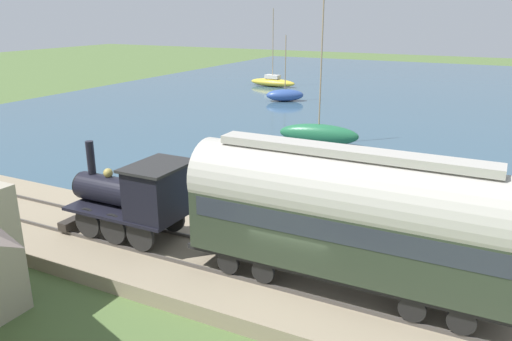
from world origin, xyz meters
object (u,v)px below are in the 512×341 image
at_px(sailboat_blue, 285,95).
at_px(rowboat_mid_harbor, 175,190).
at_px(sailboat_yellow, 273,82).
at_px(rowboat_near_shore, 343,188).
at_px(passenger_coach, 346,214).
at_px(steam_locomotive, 138,194).
at_px(sailboat_green, 319,134).

relative_size(sailboat_blue, rowboat_mid_harbor, 2.54).
bearing_deg(sailboat_yellow, rowboat_near_shore, -146.03).
xyz_separation_m(passenger_coach, rowboat_near_shore, (10.04, 3.08, -2.87)).
height_order(steam_locomotive, sailboat_green, sailboat_green).
relative_size(passenger_coach, sailboat_blue, 1.53).
distance_m(passenger_coach, rowboat_near_shore, 10.89).
xyz_separation_m(passenger_coach, sailboat_blue, (33.63, 16.77, -2.45)).
xyz_separation_m(sailboat_yellow, rowboat_mid_harbor, (-37.05, -12.00, -0.34)).
bearing_deg(sailboat_green, sailboat_blue, 22.71).
bearing_deg(rowboat_near_shore, passenger_coach, -118.11).
distance_m(steam_locomotive, passenger_coach, 7.93).
bearing_deg(rowboat_mid_harbor, sailboat_blue, -21.86).
bearing_deg(passenger_coach, sailboat_green, 22.21).
height_order(steam_locomotive, rowboat_near_shore, steam_locomotive).
height_order(steam_locomotive, passenger_coach, passenger_coach).
relative_size(sailboat_yellow, rowboat_near_shore, 3.54).
height_order(steam_locomotive, sailboat_yellow, sailboat_yellow).
bearing_deg(passenger_coach, sailboat_blue, 26.51).
relative_size(sailboat_yellow, sailboat_green, 0.96).
xyz_separation_m(sailboat_yellow, sailboat_blue, (-9.16, -5.71, 0.07)).
bearing_deg(sailboat_green, rowboat_mid_harbor, 158.46).
relative_size(steam_locomotive, sailboat_blue, 0.77).
height_order(passenger_coach, sailboat_blue, sailboat_blue).
distance_m(steam_locomotive, rowboat_mid_harbor, 6.64).
distance_m(sailboat_blue, rowboat_mid_harbor, 28.60).
bearing_deg(sailboat_green, steam_locomotive, 170.28).
height_order(passenger_coach, rowboat_mid_harbor, passenger_coach).
xyz_separation_m(sailboat_blue, rowboat_mid_harbor, (-27.89, -6.30, -0.40)).
bearing_deg(sailboat_blue, rowboat_mid_harbor, 162.48).
height_order(sailboat_blue, rowboat_mid_harbor, sailboat_blue).
bearing_deg(rowboat_mid_harbor, rowboat_near_shore, -94.37).
bearing_deg(sailboat_yellow, sailboat_blue, -144.74).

